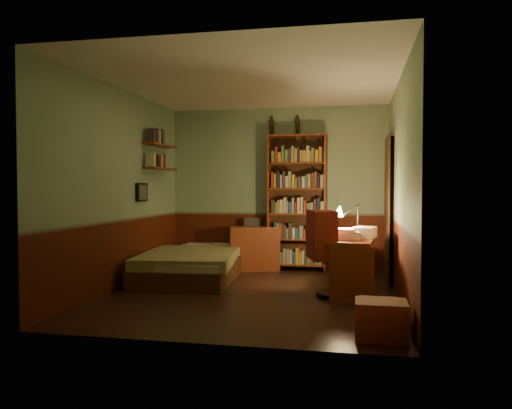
% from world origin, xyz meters
% --- Properties ---
extents(floor, '(3.50, 4.00, 0.02)m').
position_xyz_m(floor, '(0.00, 0.00, -0.01)').
color(floor, black).
rests_on(floor, ground).
extents(ceiling, '(3.50, 4.00, 0.02)m').
position_xyz_m(ceiling, '(0.00, 0.00, 2.61)').
color(ceiling, silver).
rests_on(ceiling, wall_back).
extents(wall_back, '(3.50, 0.02, 2.60)m').
position_xyz_m(wall_back, '(0.00, 2.01, 1.30)').
color(wall_back, gray).
rests_on(wall_back, ground).
extents(wall_left, '(0.02, 4.00, 2.60)m').
position_xyz_m(wall_left, '(-1.76, 0.00, 1.30)').
color(wall_left, gray).
rests_on(wall_left, ground).
extents(wall_right, '(0.02, 4.00, 2.60)m').
position_xyz_m(wall_right, '(1.76, 0.00, 1.30)').
color(wall_right, gray).
rests_on(wall_right, ground).
extents(wall_front, '(3.50, 0.02, 2.60)m').
position_xyz_m(wall_front, '(0.00, -2.01, 1.30)').
color(wall_front, gray).
rests_on(wall_front, ground).
extents(doorway, '(0.06, 0.90, 2.00)m').
position_xyz_m(doorway, '(1.72, 1.30, 1.00)').
color(doorway, black).
rests_on(doorway, ground).
extents(door_trim, '(0.02, 0.98, 2.08)m').
position_xyz_m(door_trim, '(1.69, 1.30, 1.00)').
color(door_trim, '#3F2513').
rests_on(door_trim, ground).
extents(bed, '(1.38, 2.35, 0.67)m').
position_xyz_m(bed, '(-1.07, 0.97, 0.34)').
color(bed, olive).
rests_on(bed, ground).
extents(dresser, '(0.86, 0.61, 0.69)m').
position_xyz_m(dresser, '(-0.34, 1.76, 0.35)').
color(dresser, maroon).
rests_on(dresser, ground).
extents(mini_stereo, '(0.27, 0.23, 0.13)m').
position_xyz_m(mini_stereo, '(-0.38, 1.89, 0.76)').
color(mini_stereo, '#B2B2B7').
rests_on(mini_stereo, dresser).
extents(bookshelf, '(0.93, 0.31, 2.15)m').
position_xyz_m(bookshelf, '(0.34, 1.85, 1.07)').
color(bookshelf, maroon).
rests_on(bookshelf, ground).
extents(bottle_left, '(0.08, 0.08, 0.26)m').
position_xyz_m(bottle_left, '(-0.08, 1.96, 2.28)').
color(bottle_left, black).
rests_on(bottle_left, bookshelf).
extents(bottle_right, '(0.09, 0.09, 0.27)m').
position_xyz_m(bottle_right, '(0.33, 1.96, 2.28)').
color(bottle_right, black).
rests_on(bottle_right, bookshelf).
extents(desk, '(0.66, 1.33, 0.69)m').
position_xyz_m(desk, '(1.21, 0.37, 0.34)').
color(desk, maroon).
rests_on(desk, ground).
extents(paper_stack, '(0.33, 0.39, 0.14)m').
position_xyz_m(paper_stack, '(1.36, 0.35, 0.76)').
color(paper_stack, silver).
rests_on(paper_stack, desk).
extents(desk_lamp, '(0.24, 0.24, 0.67)m').
position_xyz_m(desk_lamp, '(1.28, 0.36, 1.02)').
color(desk_lamp, black).
rests_on(desk_lamp, desk).
extents(office_chair, '(0.64, 0.60, 1.04)m').
position_xyz_m(office_chair, '(1.04, 0.06, 0.52)').
color(office_chair, '#2C533E').
rests_on(office_chair, ground).
extents(red_jacket, '(0.38, 0.55, 0.58)m').
position_xyz_m(red_jacket, '(0.79, 0.19, 1.33)').
color(red_jacket, maroon).
rests_on(red_jacket, office_chair).
extents(wall_shelf_lower, '(0.20, 0.90, 0.03)m').
position_xyz_m(wall_shelf_lower, '(-1.64, 1.10, 1.60)').
color(wall_shelf_lower, maroon).
rests_on(wall_shelf_lower, wall_left).
extents(wall_shelf_upper, '(0.20, 0.90, 0.03)m').
position_xyz_m(wall_shelf_upper, '(-1.64, 1.10, 1.95)').
color(wall_shelf_upper, maroon).
rests_on(wall_shelf_upper, wall_left).
extents(framed_picture, '(0.04, 0.32, 0.26)m').
position_xyz_m(framed_picture, '(-1.72, 0.60, 1.25)').
color(framed_picture, black).
rests_on(framed_picture, wall_left).
extents(cardboard_box_a, '(0.44, 0.36, 0.33)m').
position_xyz_m(cardboard_box_a, '(1.48, -1.57, 0.17)').
color(cardboard_box_a, '#8D6147').
rests_on(cardboard_box_a, ground).
extents(cardboard_box_b, '(0.37, 0.31, 0.25)m').
position_xyz_m(cardboard_box_b, '(1.47, -1.14, 0.13)').
color(cardboard_box_b, '#8D6147').
rests_on(cardboard_box_b, ground).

